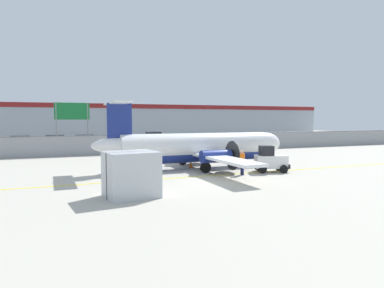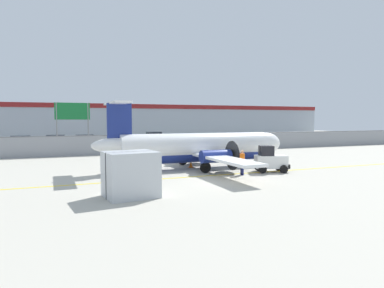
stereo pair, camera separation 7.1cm
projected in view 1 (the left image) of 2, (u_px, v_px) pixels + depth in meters
ground_plane at (212, 175)px, 22.81m from camera, size 140.00×140.00×0.01m
perimeter_fence at (150, 143)px, 37.54m from camera, size 98.00×0.10×2.10m
parking_lot_strip at (129, 145)px, 48.26m from camera, size 98.00×17.00×0.12m
background_building at (109, 122)px, 65.14m from camera, size 91.00×8.10×6.50m
commuter_airplane at (200, 147)px, 26.08m from camera, size 15.28×16.02×4.92m
baggage_tug at (270, 160)px, 24.31m from camera, size 2.56×1.97×1.88m
ground_crew_worker at (242, 161)px, 22.98m from camera, size 0.39×0.55×1.70m
cargo_container at (131, 174)px, 16.51m from camera, size 2.64×2.29×2.20m
traffic_cone_near_left at (191, 163)px, 26.57m from camera, size 0.36×0.36×0.64m
traffic_cone_near_right at (117, 168)px, 24.15m from camera, size 0.36×0.36×0.64m
traffic_cone_far_left at (208, 161)px, 27.86m from camera, size 0.36×0.36×0.64m
parked_car_0 at (19, 142)px, 42.45m from camera, size 4.38×2.40×1.58m
parked_car_1 at (56, 141)px, 44.49m from camera, size 4.32×2.26×1.58m
parked_car_2 at (85, 141)px, 45.43m from camera, size 4.26×2.12×1.58m
parked_car_3 at (132, 141)px, 43.65m from camera, size 4.33×2.29×1.58m
parked_car_4 at (154, 137)px, 54.94m from camera, size 4.28×2.16×1.58m
parked_car_5 at (210, 139)px, 48.16m from camera, size 4.20×2.01×1.58m
parked_car_6 at (221, 138)px, 51.38m from camera, size 4.33×2.28×1.58m
highway_sign at (72, 115)px, 36.62m from camera, size 3.60×0.14×5.50m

